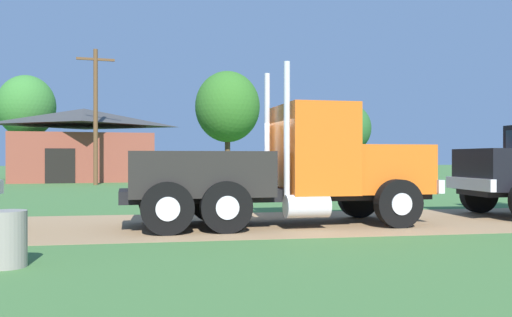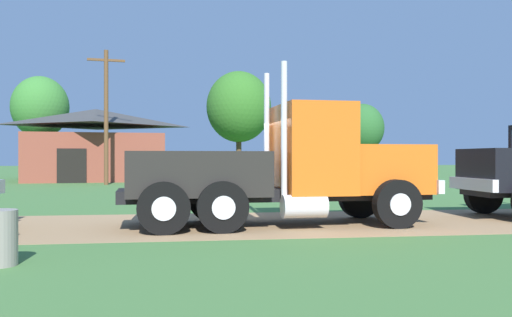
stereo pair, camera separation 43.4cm
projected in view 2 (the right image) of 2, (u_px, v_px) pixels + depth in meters
name	position (u px, v px, depth m)	size (l,w,h in m)	color
ground_plane	(265.00, 223.00, 13.56)	(200.00, 200.00, 0.00)	#406D35
dirt_track	(265.00, 223.00, 13.56)	(120.00, 5.27, 0.01)	#9C7952
truck_foreground_white	(284.00, 170.00, 13.24)	(7.59, 2.93, 3.78)	black
shed_building	(96.00, 146.00, 38.93)	(10.26, 8.78, 5.06)	brown
utility_pole_far	(106.00, 113.00, 32.93)	(2.20, 0.47, 8.05)	brown
tree_left	(40.00, 107.00, 43.41)	(4.41, 4.41, 8.04)	#513823
tree_mid	(239.00, 107.00, 45.08)	(5.28, 5.28, 8.69)	#513823
tree_right	(362.00, 128.00, 56.25)	(4.48, 4.48, 7.12)	#513823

